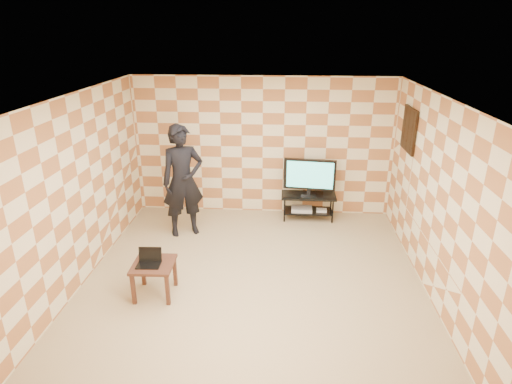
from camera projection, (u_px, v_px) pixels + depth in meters
floor at (253, 277)px, 6.47m from camera, size 5.00×5.00×0.00m
wall_back at (263, 147)px, 8.30m from camera, size 5.00×0.02×2.70m
wall_front at (231, 302)px, 3.66m from camera, size 5.00×0.02×2.70m
wall_left at (80, 190)px, 6.14m from camera, size 0.02×5.00×2.70m
wall_right at (436, 199)px, 5.82m from camera, size 0.02×5.00×2.70m
ceiling at (253, 97)px, 5.49m from camera, size 5.00×5.00×0.02m
wall_art at (409, 130)px, 7.04m from camera, size 0.04×0.72×0.72m
tv_stand at (308, 201)px, 8.31m from camera, size 1.04×0.47×0.50m
tv at (310, 175)px, 8.11m from camera, size 0.98×0.22×0.71m
dvd_player at (302, 209)px, 8.35m from camera, size 0.41×0.29×0.07m
game_console at (322, 210)px, 8.32m from camera, size 0.20×0.15×0.05m
side_table at (154, 269)px, 5.92m from camera, size 0.58×0.58×0.50m
laptop at (149, 261)px, 5.86m from camera, size 0.33×0.26×0.21m
person at (183, 181)px, 7.50m from camera, size 0.87×0.74×2.01m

